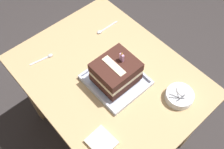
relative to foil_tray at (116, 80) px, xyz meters
The scene contains 8 objects.
ground_plane 0.73m from the foil_tray, behind, with size 8.00×8.00×0.00m, color #383333.
dining_table 0.14m from the foil_tray, behind, with size 0.96×0.74×0.72m.
foil_tray is the anchor object (origin of this frame).
birthday_cake 0.08m from the foil_tray, 90.00° to the left, with size 0.17×0.20×0.18m.
bowl_stack 0.32m from the foil_tray, 30.67° to the left, with size 0.13×0.13×0.10m.
serving_spoon_near_tray 0.35m from the foil_tray, 150.50° to the left, with size 0.02×0.15×0.01m.
serving_spoon_by_bowls 0.40m from the foil_tray, 153.57° to the right, with size 0.04×0.13×0.01m.
napkin_pile 0.32m from the foil_tray, 53.16° to the right, with size 0.12×0.11×0.02m.
Camera 1 is at (0.55, -0.46, 1.80)m, focal length 40.77 mm.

